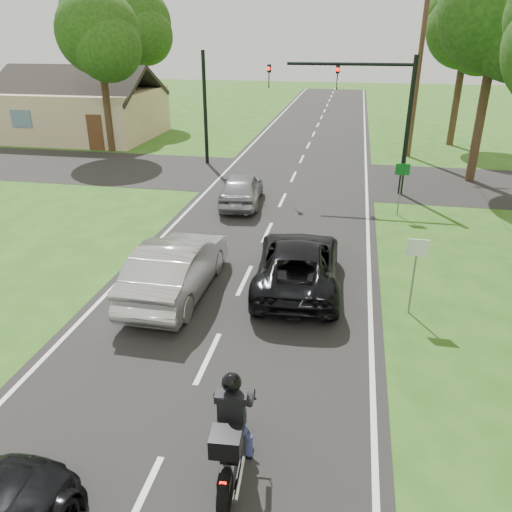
# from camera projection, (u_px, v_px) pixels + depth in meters

# --- Properties ---
(ground) EXTENTS (140.00, 140.00, 0.00)m
(ground) POSITION_uv_depth(u_px,v_px,m) (208.00, 358.00, 11.48)
(ground) COLOR #275317
(ground) RESTS_ON ground
(road) EXTENTS (8.00, 100.00, 0.01)m
(road) POSITION_uv_depth(u_px,v_px,m) (275.00, 215.00, 20.43)
(road) COLOR black
(road) RESTS_ON ground
(cross_road) EXTENTS (60.00, 7.00, 0.01)m
(cross_road) POSITION_uv_depth(u_px,v_px,m) (293.00, 177.00, 25.80)
(cross_road) COLOR black
(cross_road) RESTS_ON ground
(motorcycle_rider) EXTENTS (0.67, 2.34, 2.02)m
(motorcycle_rider) POSITION_uv_depth(u_px,v_px,m) (232.00, 437.00, 8.17)
(motorcycle_rider) COLOR black
(motorcycle_rider) RESTS_ON ground
(dark_suv) EXTENTS (2.67, 5.22, 1.41)m
(dark_suv) POSITION_uv_depth(u_px,v_px,m) (298.00, 263.00, 14.49)
(dark_suv) COLOR black
(dark_suv) RESTS_ON road
(silver_sedan) EXTENTS (1.76, 4.93, 1.62)m
(silver_sedan) POSITION_uv_depth(u_px,v_px,m) (177.00, 267.00, 14.00)
(silver_sedan) COLOR silver
(silver_sedan) RESTS_ON road
(silver_suv) EXTENTS (2.03, 4.24, 1.40)m
(silver_suv) POSITION_uv_depth(u_px,v_px,m) (241.00, 189.00, 21.40)
(silver_suv) COLOR #97989E
(silver_suv) RESTS_ON road
(traffic_signal) EXTENTS (6.38, 0.44, 6.00)m
(traffic_signal) POSITION_uv_depth(u_px,v_px,m) (367.00, 100.00, 21.73)
(traffic_signal) COLOR black
(traffic_signal) RESTS_ON ground
(signal_pole_far) EXTENTS (0.20, 0.20, 6.00)m
(signal_pole_far) POSITION_uv_depth(u_px,v_px,m) (205.00, 109.00, 27.26)
(signal_pole_far) COLOR black
(signal_pole_far) RESTS_ON ground
(utility_pole_far) EXTENTS (1.60, 0.28, 10.00)m
(utility_pole_far) POSITION_uv_depth(u_px,v_px,m) (419.00, 66.00, 28.00)
(utility_pole_far) COLOR brown
(utility_pole_far) RESTS_ON ground
(sign_white) EXTENTS (0.55, 0.07, 2.12)m
(sign_white) POSITION_uv_depth(u_px,v_px,m) (416.00, 258.00, 12.67)
(sign_white) COLOR slate
(sign_white) RESTS_ON ground
(sign_green) EXTENTS (0.55, 0.07, 2.12)m
(sign_green) POSITION_uv_depth(u_px,v_px,m) (402.00, 177.00, 19.80)
(sign_green) COLOR slate
(sign_green) RESTS_ON ground
(tree_row_d) EXTENTS (5.76, 5.58, 10.45)m
(tree_row_d) POSITION_uv_depth(u_px,v_px,m) (507.00, 17.00, 21.84)
(tree_row_d) COLOR #332316
(tree_row_d) RESTS_ON ground
(tree_row_e) EXTENTS (5.28, 5.12, 9.61)m
(tree_row_e) POSITION_uv_depth(u_px,v_px,m) (473.00, 32.00, 30.10)
(tree_row_e) COLOR #332316
(tree_row_e) RESTS_ON ground
(tree_left_near) EXTENTS (5.12, 4.96, 9.22)m
(tree_left_near) POSITION_uv_depth(u_px,v_px,m) (102.00, 38.00, 28.54)
(tree_left_near) COLOR #332316
(tree_left_near) RESTS_ON ground
(tree_left_far) EXTENTS (5.76, 5.58, 10.14)m
(tree_left_far) POSITION_uv_depth(u_px,v_px,m) (138.00, 28.00, 37.56)
(tree_left_far) COLOR #332316
(tree_left_far) RESTS_ON ground
(house) EXTENTS (10.20, 8.00, 4.84)m
(house) POSITION_uv_depth(u_px,v_px,m) (82.00, 111.00, 35.01)
(house) COLOR #C6AE8A
(house) RESTS_ON ground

